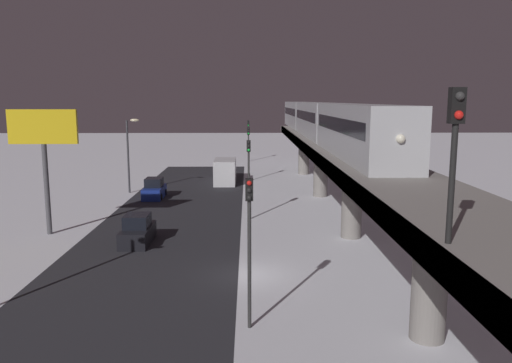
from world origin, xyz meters
TOP-DOWN VIEW (x-y plane):
  - ground_plane at (0.00, 0.00)m, footprint 240.00×240.00m
  - avenue_asphalt at (5.90, 0.00)m, footprint 11.00×90.90m
  - elevated_railway at (-7.27, -0.00)m, footprint 5.00×90.90m
  - subway_train at (-7.37, -24.74)m, footprint 2.94×55.47m
  - rail_signal at (-5.36, 13.94)m, footprint 0.36×0.41m
  - sedan_blue at (9.10, -22.20)m, footprint 1.91×4.12m
  - sedan_black at (7.30, -6.35)m, footprint 1.80×4.04m
  - box_truck at (2.50, -31.52)m, footprint 2.40×7.40m
  - traffic_light_near at (-0.20, 6.48)m, footprint 0.32×0.44m
  - traffic_light_mid at (-0.20, -12.93)m, footprint 0.32×0.44m
  - traffic_light_far at (-0.20, -32.35)m, footprint 0.32×0.44m
  - traffic_light_distant at (-0.20, -51.76)m, footprint 0.32×0.44m
  - commercial_billboard at (14.16, -8.78)m, footprint 4.80×0.36m
  - street_lamp_far at (11.98, -25.00)m, footprint 1.35×0.44m

SIDE VIEW (x-z plane):
  - ground_plane at x=0.00m, z-range 0.00..0.00m
  - avenue_asphalt at x=5.90m, z-range 0.00..0.01m
  - sedan_blue at x=9.10m, z-range -0.20..1.77m
  - sedan_black at x=7.30m, z-range -0.19..1.78m
  - box_truck at x=2.50m, z-range -0.05..2.75m
  - traffic_light_near at x=-0.20m, z-range 1.00..7.40m
  - traffic_light_mid at x=-0.20m, z-range 1.00..7.40m
  - traffic_light_far at x=-0.20m, z-range 1.00..7.40m
  - traffic_light_distant at x=-0.20m, z-range 1.00..7.40m
  - street_lamp_far at x=11.98m, z-range 0.99..8.64m
  - elevated_railway at x=-7.27m, z-range 2.13..7.99m
  - commercial_billboard at x=14.16m, z-range 2.38..11.28m
  - subway_train at x=-7.37m, z-range 5.94..9.34m
  - rail_signal at x=-5.36m, z-range 6.58..10.58m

